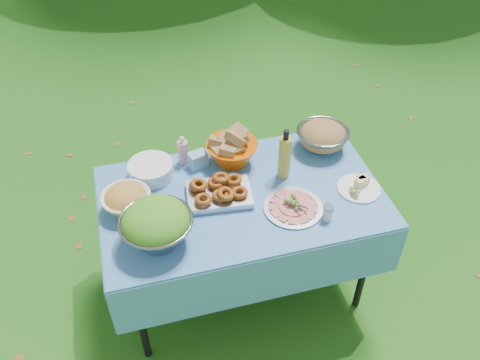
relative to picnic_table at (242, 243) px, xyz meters
name	(u,v)px	position (x,y,z in m)	size (l,w,h in m)	color
ground	(241,284)	(0.00, 0.00, -0.38)	(80.00, 80.00, 0.00)	#0B3D0B
picnic_table	(242,243)	(0.00, 0.00, 0.00)	(1.46, 0.86, 0.76)	#84CEFF
salad_bowl	(156,224)	(-0.46, -0.20, 0.49)	(0.34, 0.34, 0.22)	gray
pasta_bowl_white	(126,199)	(-0.58, 0.06, 0.45)	(0.24, 0.24, 0.14)	white
plate_stack	(151,170)	(-0.43, 0.28, 0.42)	(0.24, 0.24, 0.08)	white
wipes_box	(198,160)	(-0.17, 0.29, 0.42)	(0.10, 0.07, 0.09)	#89BBE2
sanitizer_bottle	(183,150)	(-0.24, 0.35, 0.47)	(0.06, 0.06, 0.17)	pink
bread_bowl	(232,148)	(0.02, 0.28, 0.48)	(0.29, 0.29, 0.19)	#DD5500
pasta_bowl_steel	(323,136)	(0.55, 0.27, 0.46)	(0.29, 0.29, 0.16)	gray
fried_tray	(219,192)	(-0.12, 0.02, 0.42)	(0.33, 0.23, 0.08)	silver
charcuterie_platter	(294,203)	(0.22, -0.16, 0.42)	(0.30, 0.30, 0.07)	#ADB0B4
oil_bottle	(285,154)	(0.26, 0.09, 0.53)	(0.07, 0.07, 0.30)	gold
cheese_plate	(359,185)	(0.61, -0.12, 0.41)	(0.23, 0.23, 0.06)	white
shaker	(328,213)	(0.36, -0.27, 0.42)	(0.05, 0.05, 0.08)	white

